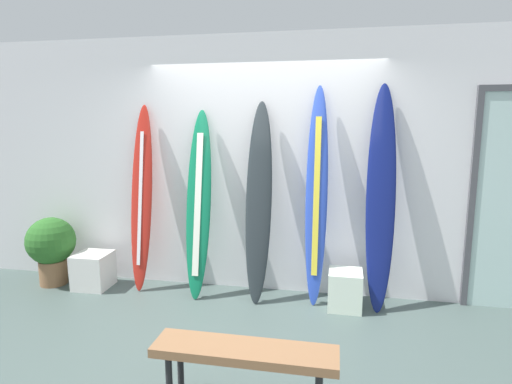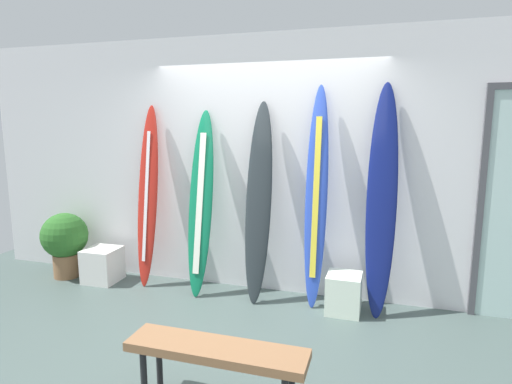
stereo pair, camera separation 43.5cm
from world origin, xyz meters
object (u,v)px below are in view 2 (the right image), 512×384
object	(u,v)px
surfboard_crimson	(148,196)
surfboard_emerald	(201,204)
potted_plant	(65,240)
bench	(216,354)
surfboard_charcoal	(259,204)
display_block_left	(103,265)
surfboard_cobalt	(316,199)
surfboard_navy	(382,202)
display_block_center	(344,293)

from	to	relation	value
surfboard_crimson	surfboard_emerald	size ratio (longest dim) A/B	1.03
potted_plant	surfboard_crimson	bearing A→B (deg)	6.35
potted_plant	bench	distance (m)	3.19
surfboard_charcoal	surfboard_emerald	bearing A→B (deg)	-179.82
potted_plant	display_block_left	bearing A→B (deg)	-0.35
surfboard_cobalt	surfboard_navy	xyz separation A→B (m)	(0.63, -0.02, 0.01)
surfboard_emerald	display_block_center	distance (m)	1.76
surfboard_cobalt	potted_plant	world-z (taller)	surfboard_cobalt
surfboard_crimson	bench	distance (m)	2.51
surfboard_charcoal	surfboard_cobalt	distance (m)	0.60
surfboard_emerald	bench	size ratio (longest dim) A/B	1.68
surfboard_crimson	display_block_center	distance (m)	2.41
surfboard_navy	display_block_left	size ratio (longest dim) A/B	5.66
surfboard_emerald	surfboard_navy	xyz separation A→B (m)	(1.88, 0.03, 0.12)
bench	surfboard_crimson	bearing A→B (deg)	130.63
surfboard_navy	bench	size ratio (longest dim) A/B	1.89
surfboard_emerald	bench	xyz separation A→B (m)	(0.90, -1.79, -0.60)
surfboard_crimson	surfboard_cobalt	distance (m)	1.94
surfboard_crimson	bench	bearing A→B (deg)	-49.37
display_block_center	bench	xyz separation A→B (m)	(-0.67, -1.70, 0.20)
surfboard_emerald	surfboard_charcoal	xyz separation A→B (m)	(0.66, 0.00, 0.04)
surfboard_emerald	display_block_left	bearing A→B (deg)	-176.70
surfboard_navy	display_block_left	xyz separation A→B (m)	(-3.14, -0.10, -0.92)
display_block_left	surfboard_crimson	bearing A→B (deg)	12.31
surfboard_charcoal	surfboard_navy	size ratio (longest dim) A/B	0.93
surfboard_emerald	surfboard_crimson	bearing A→B (deg)	175.57
surfboard_crimson	potted_plant	world-z (taller)	surfboard_crimson
surfboard_charcoal	surfboard_navy	xyz separation A→B (m)	(1.23, 0.02, 0.08)
surfboard_cobalt	potted_plant	bearing A→B (deg)	-177.86
surfboard_cobalt	display_block_center	bearing A→B (deg)	-22.80
surfboard_emerald	surfboard_cobalt	distance (m)	1.26
surfboard_charcoal	display_block_left	xyz separation A→B (m)	(-1.91, -0.07, -0.84)
surfboard_cobalt	potted_plant	xyz separation A→B (m)	(-3.03, -0.11, -0.64)
surfboard_emerald	potted_plant	bearing A→B (deg)	-177.77
surfboard_emerald	surfboard_cobalt	xyz separation A→B (m)	(1.25, 0.04, 0.12)
surfboard_emerald	potted_plant	world-z (taller)	surfboard_emerald
surfboard_cobalt	surfboard_navy	world-z (taller)	surfboard_navy
surfboard_navy	display_block_left	world-z (taller)	surfboard_navy
bench	surfboard_charcoal	bearing A→B (deg)	97.73
surfboard_crimson	display_block_left	distance (m)	1.02
surfboard_cobalt	display_block_center	world-z (taller)	surfboard_cobalt
display_block_left	surfboard_cobalt	bearing A→B (deg)	2.66
potted_plant	bench	size ratio (longest dim) A/B	0.66
surfboard_charcoal	surfboard_crimson	bearing A→B (deg)	177.83
potted_plant	bench	bearing A→B (deg)	-32.75
surfboard_crimson	surfboard_emerald	world-z (taller)	surfboard_crimson
surfboard_charcoal	display_block_center	xyz separation A→B (m)	(0.91, -0.09, -0.84)
surfboard_crimson	surfboard_cobalt	world-z (taller)	surfboard_cobalt
surfboard_crimson	surfboard_emerald	bearing A→B (deg)	-4.43
surfboard_navy	surfboard_charcoal	bearing A→B (deg)	-178.83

